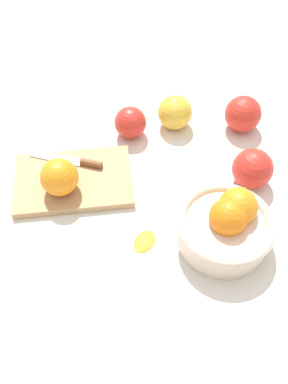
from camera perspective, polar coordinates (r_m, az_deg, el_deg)
name	(u,v)px	position (r m, az deg, el deg)	size (l,w,h in m)	color
ground_plane	(142,185)	(0.85, -0.29, 0.93)	(2.40, 2.40, 0.00)	silver
bowl	(226,225)	(0.75, 11.09, -4.46)	(0.17, 0.17, 0.11)	beige
cutting_board	(74,180)	(0.86, -9.56, 1.57)	(0.23, 0.16, 0.02)	tan
orange_on_board	(59,177)	(0.81, -11.44, 2.00)	(0.07, 0.07, 0.07)	orange
knife	(76,161)	(0.87, -9.23, 4.19)	(0.15, 0.06, 0.01)	silver
apple_front_left	(175,112)	(0.95, 4.23, 10.75)	(0.08, 0.08, 0.08)	gold
apple_mid_left	(252,168)	(0.85, 14.54, 3.14)	(0.08, 0.08, 0.08)	red
apple_front_center	(130,123)	(0.92, -1.87, 9.42)	(0.07, 0.07, 0.07)	red
apple_front_left_2	(243,114)	(0.96, 13.31, 10.30)	(0.08, 0.08, 0.08)	red
citrus_peel	(142,241)	(0.77, -0.28, -6.64)	(0.05, 0.04, 0.01)	orange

